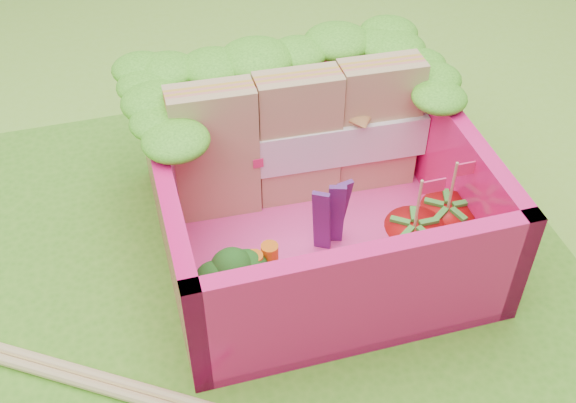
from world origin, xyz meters
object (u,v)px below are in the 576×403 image
(strawberry_right, at_px, (444,226))
(chopsticks, at_px, (1,354))
(sandwich_stack, at_px, (299,139))
(broccoli, at_px, (233,278))
(strawberry_left, at_px, (411,246))
(bento_box, at_px, (314,192))

(strawberry_right, relative_size, chopsticks, 0.28)
(strawberry_right, bearing_deg, sandwich_stack, 134.40)
(broccoli, bearing_deg, strawberry_right, 5.21)
(sandwich_stack, height_order, strawberry_left, sandwich_stack)
(strawberry_right, bearing_deg, bento_box, 153.85)
(broccoli, bearing_deg, sandwich_stack, 53.80)
(broccoli, xyz_separation_m, chopsticks, (-0.91, 0.04, -0.20))
(broccoli, distance_m, strawberry_right, 0.93)
(sandwich_stack, xyz_separation_m, broccoli, (-0.43, -0.59, -0.14))
(bento_box, xyz_separation_m, broccoli, (-0.43, -0.33, -0.05))
(broccoli, relative_size, strawberry_right, 0.73)
(strawberry_right, xyz_separation_m, chopsticks, (-1.84, -0.05, -0.15))
(bento_box, xyz_separation_m, sandwich_stack, (0.01, 0.26, 0.09))
(bento_box, height_order, sandwich_stack, sandwich_stack)
(sandwich_stack, bearing_deg, chopsticks, -157.65)
(bento_box, xyz_separation_m, strawberry_right, (0.50, -0.25, -0.10))
(strawberry_left, bearing_deg, chopsticks, 178.97)
(broccoli, bearing_deg, chopsticks, 177.54)
(sandwich_stack, height_order, chopsticks, sandwich_stack)
(chopsticks, bearing_deg, broccoli, -2.46)
(broccoli, height_order, strawberry_left, strawberry_left)
(bento_box, relative_size, strawberry_right, 2.76)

